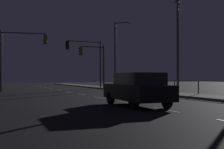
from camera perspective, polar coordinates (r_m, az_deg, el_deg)
ground_plane at (r=20.26m, az=-3.02°, el=-4.37°), size 112.00×112.00×0.00m
sidewalk_right at (r=23.16m, az=11.91°, el=-3.70°), size 2.34×77.00×0.14m
lane_markings_center at (r=23.58m, az=-5.89°, el=-3.80°), size 0.14×50.00×0.01m
lane_edge_line at (r=26.77m, az=3.28°, el=-3.41°), size 0.14×53.00×0.01m
car at (r=14.10m, az=4.86°, el=-2.72°), size 1.99×4.47×1.57m
traffic_light_overhead_east at (r=33.66m, az=-3.68°, el=3.21°), size 3.04×0.34×4.88m
traffic_light_far_center at (r=29.50m, az=-16.98°, el=4.81°), size 4.28×0.81×5.79m
traffic_light_near_left at (r=34.78m, az=-5.03°, el=4.01°), size 4.49×0.79×5.58m
street_lamp_mid_block at (r=23.33m, az=12.40°, el=7.43°), size 1.11×1.59×7.43m
street_lamp_across_street at (r=31.29m, az=1.13°, el=5.05°), size 1.51×1.48×7.04m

